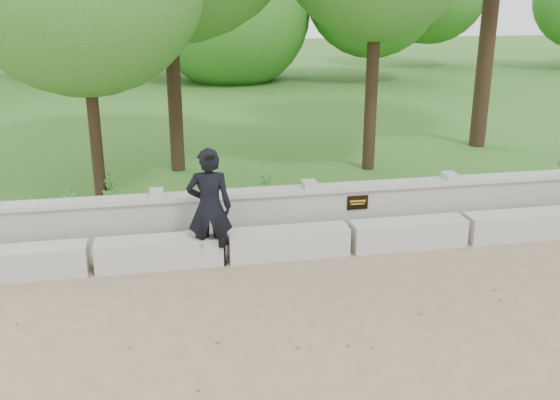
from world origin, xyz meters
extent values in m
plane|color=#997D5E|center=(0.00, 0.00, 0.00)|extent=(80.00, 80.00, 0.00)
cube|color=#2C5C21|center=(0.00, 14.00, 0.12)|extent=(40.00, 22.00, 0.25)
cube|color=#BBB9B1|center=(-5.00, 1.90, 0.23)|extent=(1.90, 0.45, 0.45)
cube|color=#BBB9B1|center=(-3.00, 1.90, 0.23)|extent=(1.90, 0.45, 0.45)
cube|color=#BBB9B1|center=(-1.00, 1.90, 0.23)|extent=(1.90, 0.45, 0.45)
cube|color=#BBB9B1|center=(1.00, 1.90, 0.23)|extent=(1.90, 0.45, 0.45)
cube|color=#BBB9B1|center=(3.00, 1.90, 0.23)|extent=(1.90, 0.45, 0.45)
cube|color=#B0AEA6|center=(0.00, 2.60, 0.41)|extent=(12.50, 0.25, 0.82)
cube|color=#BBB9B1|center=(0.00, 2.60, 0.86)|extent=(12.50, 0.35, 0.08)
cube|color=black|center=(0.30, 2.46, 0.62)|extent=(0.36, 0.02, 0.24)
imported|color=black|center=(-2.23, 1.80, 0.92)|extent=(0.72, 0.52, 1.84)
cube|color=black|center=(-2.23, 1.43, 1.78)|extent=(0.14, 0.04, 0.07)
cylinder|color=#382619|center=(-4.05, 4.63, 1.88)|extent=(0.22, 0.22, 3.26)
cylinder|color=#382619|center=(-2.54, 6.43, 2.47)|extent=(0.30, 0.30, 4.44)
cylinder|color=#382619|center=(1.60, 5.74, 2.22)|extent=(0.27, 0.27, 3.95)
cylinder|color=#382619|center=(5.04, 7.29, 3.18)|extent=(0.40, 0.40, 5.87)
imported|color=#3B7628|center=(-4.40, 3.30, 0.57)|extent=(0.39, 0.40, 0.63)
imported|color=#3B7628|center=(-1.02, 3.91, 0.52)|extent=(0.32, 0.36, 0.53)
imported|color=#3B7628|center=(-3.88, 4.56, 0.51)|extent=(0.37, 0.38, 0.52)
camera|label=1|loc=(-2.88, -7.01, 3.97)|focal=40.00mm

